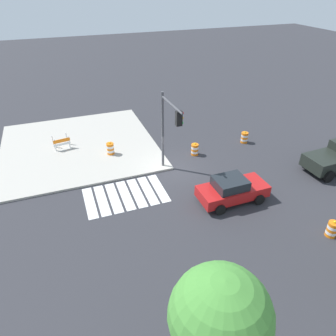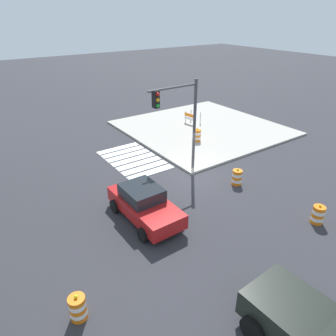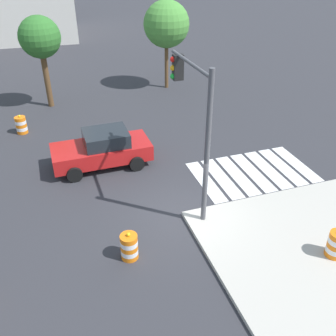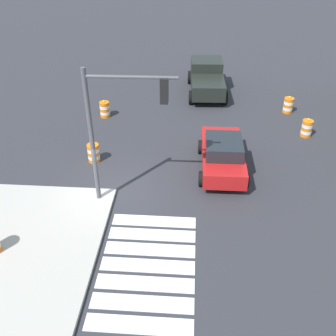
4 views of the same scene
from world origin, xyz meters
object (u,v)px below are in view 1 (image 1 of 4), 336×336
(traffic_barrel_median_near, at_px, (244,137))
(street_tree_streetside_near, at_px, (220,316))
(traffic_barrel_on_sidewalk, at_px, (110,149))
(sports_car, at_px, (232,189))
(traffic_barrel_crosswalk_end, at_px, (332,229))
(construction_barricade, at_px, (61,142))
(traffic_barrel_median_far, at_px, (195,149))
(traffic_light_pole, at_px, (169,124))

(traffic_barrel_median_near, relative_size, street_tree_streetside_near, 0.18)
(traffic_barrel_on_sidewalk, bearing_deg, traffic_barrel_median_near, 171.18)
(sports_car, height_order, traffic_barrel_crosswalk_end, sports_car)
(traffic_barrel_crosswalk_end, distance_m, traffic_barrel_median_near, 11.17)
(traffic_barrel_median_near, relative_size, construction_barricade, 0.76)
(traffic_barrel_median_far, xyz_separation_m, traffic_barrel_on_sidewalk, (6.16, -2.14, 0.15))
(sports_car, distance_m, street_tree_streetside_near, 11.16)
(sports_car, relative_size, traffic_barrel_median_far, 4.23)
(sports_car, height_order, traffic_barrel_median_near, sports_car)
(traffic_barrel_median_near, distance_m, construction_barricade, 14.87)
(traffic_light_pole, height_order, street_tree_streetside_near, traffic_light_pole)
(street_tree_streetside_near, bearing_deg, traffic_barrel_crosswalk_end, -155.67)
(sports_car, relative_size, traffic_barrel_on_sidewalk, 4.23)
(sports_car, xyz_separation_m, traffic_barrel_median_far, (-0.27, -6.03, -0.36))
(traffic_barrel_crosswalk_end, height_order, traffic_barrel_median_far, same)
(traffic_barrel_crosswalk_end, relative_size, traffic_light_pole, 0.19)
(traffic_barrel_on_sidewalk, height_order, street_tree_streetside_near, street_tree_streetside_near)
(traffic_barrel_crosswalk_end, distance_m, traffic_barrel_on_sidewalk, 15.83)
(sports_car, distance_m, traffic_barrel_median_far, 6.05)
(traffic_barrel_median_near, relative_size, traffic_barrel_median_far, 1.00)
(traffic_barrel_median_far, height_order, construction_barricade, construction_barricade)
(traffic_light_pole, relative_size, street_tree_streetside_near, 0.98)
(traffic_barrel_on_sidewalk, xyz_separation_m, construction_barricade, (3.45, -2.22, 0.12))
(traffic_barrel_median_near, height_order, traffic_barrel_on_sidewalk, traffic_barrel_on_sidewalk)
(traffic_barrel_median_far, distance_m, construction_barricade, 10.55)
(street_tree_streetside_near, bearing_deg, traffic_barrel_on_sidewalk, -90.16)
(traffic_barrel_median_near, relative_size, traffic_light_pole, 0.19)
(traffic_barrel_median_far, relative_size, traffic_barrel_on_sidewalk, 1.00)
(sports_car, bearing_deg, traffic_barrel_median_far, -92.54)
(traffic_barrel_median_far, bearing_deg, sports_car, 87.46)
(traffic_light_pole, bearing_deg, traffic_barrel_crosswalk_end, 125.37)
(sports_car, xyz_separation_m, traffic_barrel_on_sidewalk, (5.89, -8.17, -0.21))
(traffic_barrel_median_far, bearing_deg, traffic_barrel_on_sidewalk, -19.15)
(traffic_barrel_on_sidewalk, bearing_deg, sports_car, 125.81)
(traffic_barrel_on_sidewalk, relative_size, construction_barricade, 0.76)
(traffic_barrel_median_near, bearing_deg, traffic_barrel_median_far, 5.40)
(traffic_barrel_median_near, height_order, traffic_light_pole, traffic_light_pole)
(traffic_barrel_median_far, distance_m, traffic_barrel_on_sidewalk, 6.52)
(traffic_barrel_on_sidewalk, distance_m, street_tree_streetside_near, 17.38)
(traffic_barrel_crosswalk_end, xyz_separation_m, traffic_barrel_on_sidewalk, (9.37, -12.76, 0.15))
(construction_barricade, bearing_deg, traffic_barrel_median_far, 155.62)
(traffic_barrel_crosswalk_end, xyz_separation_m, traffic_barrel_median_near, (-1.53, -11.07, 0.00))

